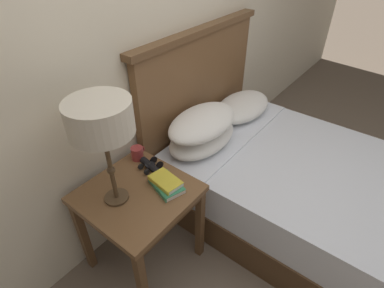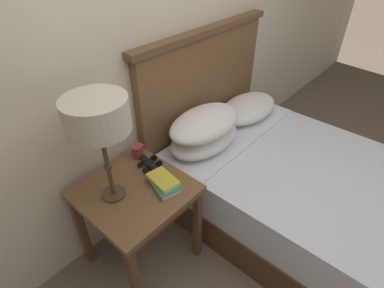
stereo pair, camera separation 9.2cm
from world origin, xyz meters
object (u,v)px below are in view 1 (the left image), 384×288
book_stacked_on_top (165,181)px  table_lamp (100,120)px  nightstand (139,202)px  book_on_nightstand (166,185)px  coffee_mug (137,153)px  bed (285,179)px  binoculars_pair (150,166)px

book_stacked_on_top → table_lamp: bearing=146.7°
nightstand → book_stacked_on_top: size_ratio=3.23×
book_on_nightstand → book_stacked_on_top: size_ratio=1.18×
table_lamp → book_stacked_on_top: 0.53m
coffee_mug → bed: bearing=-43.8°
table_lamp → coffee_mug: (0.31, 0.16, -0.46)m
bed → coffee_mug: 1.10m
nightstand → bed: bed is taller
bed → book_on_nightstand: 0.99m
bed → binoculars_pair: bearing=142.7°
table_lamp → coffee_mug: 0.57m
bed → table_lamp: (-1.06, 0.56, 0.82)m
book_stacked_on_top → binoculars_pair: 0.19m
binoculars_pair → book_on_nightstand: bearing=-108.6°
table_lamp → book_stacked_on_top: size_ratio=3.00×
bed → book_stacked_on_top: bed is taller
bed → book_stacked_on_top: (-0.83, 0.41, 0.36)m
nightstand → bed: bearing=-28.0°
bed → book_on_nightstand: size_ratio=7.99×
bed → book_on_nightstand: (-0.84, 0.41, 0.33)m
book_stacked_on_top → binoculars_pair: bearing=71.3°
nightstand → book_stacked_on_top: book_stacked_on_top is taller
table_lamp → book_on_nightstand: (0.23, -0.16, -0.48)m
nightstand → bed: 1.12m
nightstand → binoculars_pair: size_ratio=3.88×
book_stacked_on_top → coffee_mug: size_ratio=1.92×
book_on_nightstand → book_stacked_on_top: (0.00, 0.01, 0.03)m
bed → table_lamp: bed is taller
nightstand → binoculars_pair: binoculars_pair is taller
book_stacked_on_top → coffee_mug: bearing=75.4°
table_lamp → book_on_nightstand: bearing=-34.7°
binoculars_pair → coffee_mug: 0.14m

